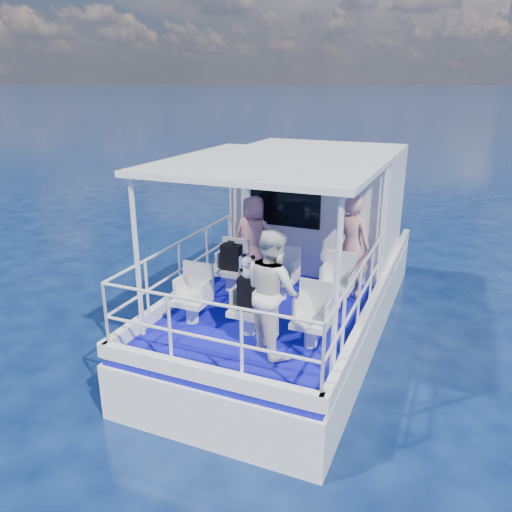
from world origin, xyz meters
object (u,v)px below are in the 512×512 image
Objects in this scene: passenger_stbd_aft at (273,291)px; backpack_center at (250,294)px; panda at (249,267)px; passenger_port_fwd at (253,237)px.

passenger_stbd_aft is 3.55× the size of backpack_center.
passenger_stbd_aft is 4.98× the size of panda.
backpack_center is (0.83, -2.04, -0.13)m from passenger_port_fwd.
passenger_stbd_aft reaches higher than backpack_center.
passenger_port_fwd is at bearing -21.51° from passenger_stbd_aft.
passenger_port_fwd is 2.61m from passenger_stbd_aft.
passenger_port_fwd is 3.17× the size of backpack_center.
passenger_stbd_aft reaches higher than panda.
backpack_center is 0.40m from panda.
passenger_stbd_aft is 0.53m from panda.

